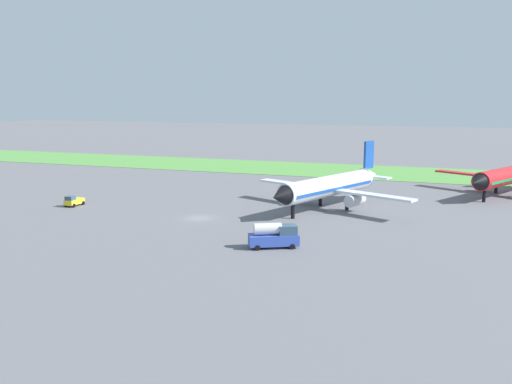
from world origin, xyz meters
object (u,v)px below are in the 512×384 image
(airplane_parked_jet_far, at_px, (509,176))
(airplane_midfield_jet, at_px, (330,186))
(pushback_tug_near_gate, at_px, (74,201))
(fuel_truck_midfield, at_px, (274,236))

(airplane_parked_jet_far, distance_m, airplane_midfield_jet, 39.59)
(airplane_parked_jet_far, bearing_deg, pushback_tug_near_gate, -34.57)
(airplane_midfield_jet, height_order, fuel_truck_midfield, airplane_midfield_jet)
(pushback_tug_near_gate, bearing_deg, fuel_truck_midfield, 73.83)
(pushback_tug_near_gate, height_order, fuel_truck_midfield, fuel_truck_midfield)
(airplane_parked_jet_far, distance_m, pushback_tug_near_gate, 84.24)
(airplane_midfield_jet, height_order, pushback_tug_near_gate, airplane_midfield_jet)
(airplane_midfield_jet, distance_m, pushback_tug_near_gate, 46.24)
(airplane_parked_jet_far, height_order, pushback_tug_near_gate, airplane_parked_jet_far)
(airplane_parked_jet_far, relative_size, pushback_tug_near_gate, 7.76)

